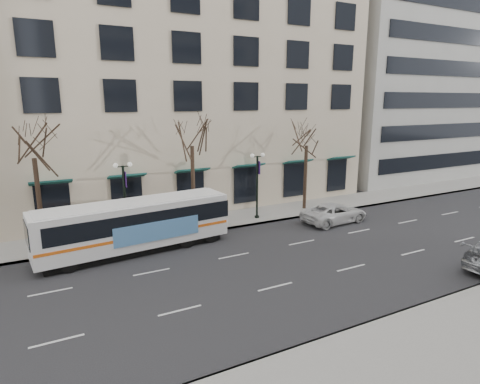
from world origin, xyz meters
TOP-DOWN VIEW (x-y plane):
  - ground at (0.00, 0.00)m, footprint 160.00×160.00m
  - sidewalk_far at (5.00, 9.00)m, footprint 80.00×4.00m
  - building_hotel at (-2.00, 21.00)m, footprint 40.00×20.00m
  - building_office at (32.00, 21.00)m, footprint 25.00×20.00m
  - tree_far_left at (-10.00, 8.80)m, footprint 3.60×3.60m
  - tree_far_mid at (0.00, 8.80)m, footprint 3.60×3.60m
  - tree_far_right at (10.00, 8.80)m, footprint 3.60×3.60m
  - lamp_post_left at (-4.99, 8.20)m, footprint 1.22×0.45m
  - lamp_post_right at (5.01, 8.20)m, footprint 1.22×0.45m
  - city_bus at (-4.90, 5.80)m, footprint 11.86×3.61m
  - white_pickup at (9.87, 4.83)m, footprint 5.48×2.80m

SIDE VIEW (x-z plane):
  - ground at x=0.00m, z-range 0.00..0.00m
  - sidewalk_far at x=5.00m, z-range 0.00..0.15m
  - white_pickup at x=9.87m, z-range 0.00..1.48m
  - city_bus at x=-4.90m, z-range 0.15..3.31m
  - lamp_post_left at x=-4.99m, z-range 0.34..5.55m
  - lamp_post_right at x=5.01m, z-range 0.34..5.55m
  - tree_far_right at x=10.00m, z-range 2.39..10.45m
  - tree_far_left at x=-10.00m, z-range 2.53..10.87m
  - tree_far_mid at x=0.00m, z-range 2.63..11.18m
  - building_hotel at x=-2.00m, z-range 0.00..24.00m
  - building_office at x=32.00m, z-range 0.00..35.00m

